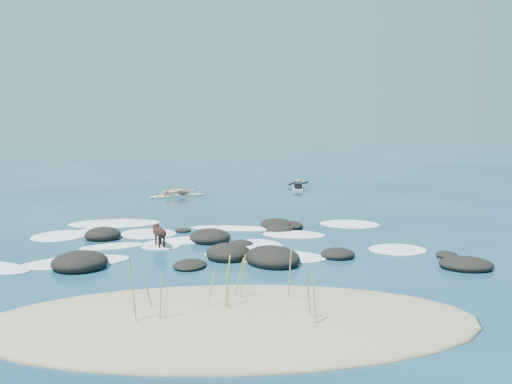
{
  "coord_description": "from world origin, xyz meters",
  "views": [
    {
      "loc": [
        -0.07,
        -17.97,
        3.49
      ],
      "look_at": [
        1.12,
        4.0,
        0.9
      ],
      "focal_mm": 40.0,
      "sensor_mm": 36.0,
      "label": 1
    }
  ],
  "objects": [
    {
      "name": "sand_dune",
      "position": [
        0.0,
        -8.2,
        0.0
      ],
      "size": [
        9.0,
        4.4,
        0.6
      ],
      "primitive_type": "ellipsoid",
      "color": "#9E8966",
      "rests_on": "ground"
    },
    {
      "name": "dog",
      "position": [
        -1.97,
        -1.82,
        0.44
      ],
      "size": [
        0.51,
        1.01,
        0.67
      ],
      "rotation": [
        0.0,
        0.0,
        1.94
      ],
      "color": "black",
      "rests_on": "ground"
    },
    {
      "name": "paddling_surfer_rig",
      "position": [
        3.95,
        13.1,
        0.15
      ],
      "size": [
        1.15,
        2.61,
        0.45
      ],
      "rotation": [
        0.0,
        0.0,
        1.43
      ],
      "color": "white",
      "rests_on": "ground"
    },
    {
      "name": "standing_surfer_rig",
      "position": [
        -2.39,
        9.84,
        0.66
      ],
      "size": [
        2.73,
        1.57,
        1.67
      ],
      "rotation": [
        0.0,
        0.0,
        0.47
      ],
      "color": "beige",
      "rests_on": "ground"
    },
    {
      "name": "dune_grass",
      "position": [
        -0.03,
        -8.25,
        0.61
      ],
      "size": [
        3.1,
        1.68,
        1.23
      ],
      "color": "#919F4D",
      "rests_on": "ground"
    },
    {
      "name": "reef_rocks",
      "position": [
        0.11,
        -2.4,
        0.11
      ],
      "size": [
        11.13,
        7.2,
        0.55
      ],
      "color": "black",
      "rests_on": "ground"
    },
    {
      "name": "breaking_foam",
      "position": [
        -1.37,
        -0.82,
        0.01
      ],
      "size": [
        13.58,
        8.31,
        0.12
      ],
      "color": "white",
      "rests_on": "ground"
    },
    {
      "name": "ground",
      "position": [
        0.0,
        0.0,
        0.0
      ],
      "size": [
        160.0,
        160.0,
        0.0
      ],
      "primitive_type": "plane",
      "color": "#0A2642",
      "rests_on": "ground"
    }
  ]
}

